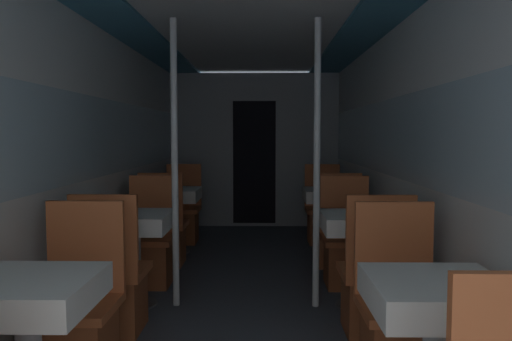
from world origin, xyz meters
name	(u,v)px	position (x,y,z in m)	size (l,w,h in m)	color
wall_left	(97,159)	(-1.28, 2.69, 1.18)	(0.05, 8.19, 2.30)	silver
wall_right	(398,159)	(1.28, 2.69, 1.18)	(0.05, 8.19, 2.30)	silver
ceiling_panel	(247,20)	(0.00, 2.69, 2.34)	(2.57, 8.19, 0.07)	silver
bulkhead_far	(254,151)	(0.00, 5.97, 1.14)	(2.52, 0.09, 2.30)	gray
dining_table_left_0	(27,306)	(-0.91, 0.60, 0.63)	(0.59, 0.59, 0.76)	#4C4C51
chair_left_far_0	(77,329)	(-0.91, 1.17, 0.29)	(0.45, 0.45, 1.00)	brown
dining_table_left_1	(133,229)	(-0.91, 2.41, 0.63)	(0.59, 0.59, 0.76)	#4C4C51
chair_left_near_1	(113,291)	(-0.91, 1.85, 0.29)	(0.45, 0.45, 1.00)	brown
chair_left_far_1	(150,253)	(-0.91, 2.98, 0.29)	(0.45, 0.45, 1.00)	brown
support_pole_left_1	(175,165)	(-0.57, 2.41, 1.15)	(0.05, 0.05, 2.30)	silver
dining_table_left_2	(174,200)	(-0.91, 4.22, 0.63)	(0.59, 0.59, 0.76)	#4C4C51
chair_left_near_2	(165,238)	(-0.91, 3.66, 0.29)	(0.45, 0.45, 1.00)	brown
chair_left_far_2	(182,219)	(-0.91, 4.78, 0.29)	(0.45, 0.45, 1.00)	brown
dining_table_right_0	(437,309)	(0.91, 0.60, 0.63)	(0.59, 0.59, 0.76)	#4C4C51
chair_right_far_0	(400,331)	(0.91, 1.17, 0.29)	(0.45, 0.45, 1.00)	brown
dining_table_right_1	(359,230)	(0.91, 2.41, 0.63)	(0.59, 0.59, 0.76)	#4C4C51
chair_right_near_1	(374,292)	(0.91, 1.85, 0.29)	(0.45, 0.45, 1.00)	brown
chair_right_far_1	(347,254)	(0.91, 2.98, 0.29)	(0.45, 0.45, 1.00)	brown
support_pole_right_1	(317,165)	(0.57, 2.41, 1.15)	(0.05, 0.05, 2.30)	silver
dining_table_right_2	(329,200)	(0.91, 4.22, 0.63)	(0.59, 0.59, 0.76)	#4C4C51
chair_right_near_2	(336,238)	(0.91, 3.66, 0.29)	(0.45, 0.45, 1.00)	brown
chair_right_far_2	(323,220)	(0.91, 4.78, 0.29)	(0.45, 0.45, 1.00)	brown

